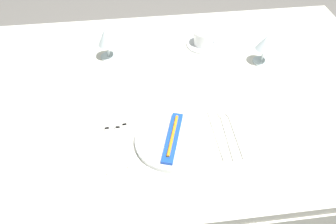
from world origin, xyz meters
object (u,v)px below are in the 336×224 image
Objects in this scene: fork_outer at (126,138)px; dinner_knife at (218,136)px; wine_glass_centre at (106,38)px; fork_salad at (107,143)px; fork_inner at (117,143)px; wine_glass_left at (265,44)px; toothbrush_package at (173,137)px; spoon_dessert at (234,126)px; coffee_cup_left at (204,38)px; dinner_plate at (173,140)px; spoon_soup at (225,128)px.

fork_outer and dinner_knife have the same top height.
fork_salad is at bearing -90.84° from wine_glass_centre.
fork_inner is 1.03× the size of dinner_knife.
dinner_knife is 1.73× the size of wine_glass_left.
spoon_dessert is (0.22, 0.04, -0.02)m from toothbrush_package.
wine_glass_centre is at bearing -175.27° from coffee_cup_left.
toothbrush_package is 0.96× the size of dinner_knife.
dinner_plate is 1.94× the size of wine_glass_left.
fork_salad is (-0.21, 0.02, -0.01)m from dinner_plate.
spoon_dessert is at bearing 2.65° from fork_salad.
spoon_soup is 2.10× the size of coffee_cup_left.
wine_glass_left is at bearing 41.87° from toothbrush_package.
wine_glass_left is at bearing 53.91° from dinner_knife.
wine_glass_centre reaches higher than fork_outer.
fork_salad is 0.49m from wine_glass_centre.
dinner_knife is 0.05m from spoon_soup.
wine_glass_left is (0.61, 0.37, 0.09)m from fork_inner.
spoon_dessert is 1.75× the size of wine_glass_left.
toothbrush_package is 0.95× the size of spoon_dessert.
fork_outer is 0.95× the size of fork_inner.
toothbrush_package is 0.57m from coffee_cup_left.
fork_outer is 0.98× the size of dinner_knife.
fork_outer is 0.48m from wine_glass_centre.
spoon_dessert is (0.03, 0.00, 0.00)m from spoon_soup.
fork_salad is at bearing 177.62° from dinner_knife.
toothbrush_package is at bearing -169.39° from spoon_dessert.
dinner_plate is 0.22m from spoon_dessert.
spoon_soup is 1.58× the size of wine_glass_centre.
wine_glass_centre reaches higher than wine_glass_left.
spoon_dessert is (0.43, 0.02, 0.00)m from fork_salad.
dinner_plate is 0.58m from wine_glass_left.
fork_outer is at bearing -126.01° from coffee_cup_left.
fork_inner is 1.59× the size of wine_glass_centre.
toothbrush_package is 0.93× the size of fork_inner.
fork_outer is 0.06m from fork_salad.
coffee_cup_left reaches higher than fork_salad.
spoon_soup is (0.40, 0.02, 0.00)m from fork_salad.
toothbrush_package is 0.16m from fork_outer.
fork_salad is 2.08× the size of coffee_cup_left.
wine_glass_centre is 0.64m from wine_glass_left.
coffee_cup_left reaches higher than toothbrush_package.
wine_glass_centre is at bearing 96.67° from fork_outer.
dinner_plate is at bearing -12.65° from fork_outer.
toothbrush_package is at bearing -111.56° from coffee_cup_left.
wine_glass_centre is at bearing 112.49° from toothbrush_package.
fork_inner is 0.65m from coffee_cup_left.
wine_glass_centre reaches higher than dinner_plate.
toothbrush_package reaches higher than dinner_knife.
fork_salad is 0.99× the size of spoon_soup.
spoon_soup is at bearing -49.49° from wine_glass_centre.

